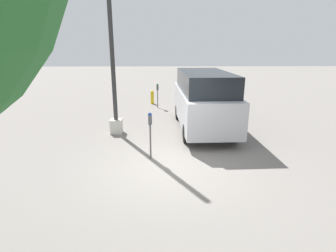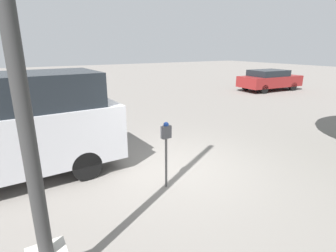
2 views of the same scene
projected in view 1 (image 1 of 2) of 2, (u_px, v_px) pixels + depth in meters
name	position (u px, v px, depth m)	size (l,w,h in m)	color
ground_plane	(172.00, 168.00, 7.33)	(80.00, 80.00, 0.00)	slate
parking_meter_near	(150.00, 125.00, 7.65)	(0.21, 0.12, 1.42)	#4C4C4C
parking_meter_far	(158.00, 90.00, 14.27)	(0.21, 0.12, 1.33)	#4C4C4C
lamp_post	(113.00, 71.00, 9.59)	(0.44, 0.44, 6.97)	beige
parked_van	(203.00, 99.00, 10.43)	(5.14, 2.09, 2.33)	#B2B2B7
fire_hydrant	(152.00, 97.00, 15.46)	(0.20, 0.20, 0.80)	gold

